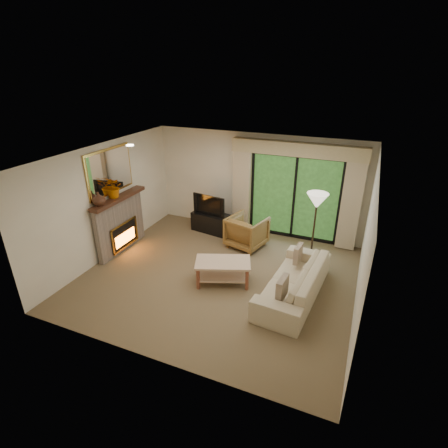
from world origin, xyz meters
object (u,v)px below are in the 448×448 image
at_px(armchair, 247,232).
at_px(coffee_table, 223,272).
at_px(media_console, 211,222).
at_px(sofa, 294,281).

xyz_separation_m(armchair, coffee_table, (0.08, -1.69, -0.14)).
height_order(media_console, sofa, sofa).
xyz_separation_m(sofa, coffee_table, (-1.43, -0.12, -0.09)).
relative_size(media_console, armchair, 1.18).
distance_m(media_console, coffee_table, 2.46).
bearing_deg(media_console, sofa, -27.90).
height_order(media_console, coffee_table, media_console).
height_order(armchair, sofa, armchair).
xyz_separation_m(armchair, sofa, (1.51, -1.57, -0.05)).
relative_size(media_console, sofa, 0.44).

